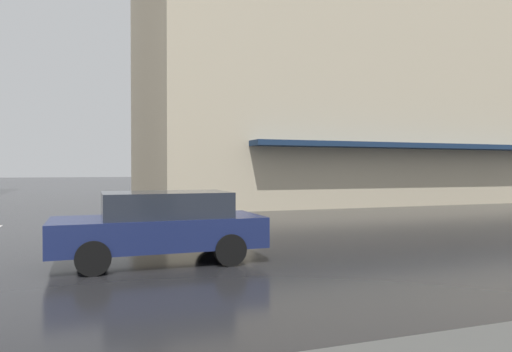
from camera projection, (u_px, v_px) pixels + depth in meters
name	position (u px, v px, depth m)	size (l,w,h in m)	color
haussmann_block_corner	(325.00, 56.00, 31.46)	(18.59, 23.77, 19.34)	beige
car_navy	(161.00, 224.00, 9.41)	(1.85, 4.10, 1.41)	navy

